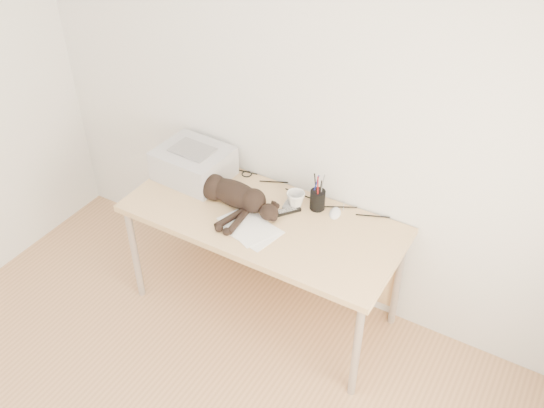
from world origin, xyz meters
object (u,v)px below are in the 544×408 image
Objects in this scene: pen_cup at (318,199)px; printer at (194,163)px; cat at (232,195)px; mug at (296,200)px; desk at (270,227)px; mouse at (335,212)px.

printer is at bearing -173.16° from pen_cup.
cat is at bearing -154.04° from pen_cup.
cat is 0.37m from mug.
desk is at bearing 22.04° from cat.
pen_cup reaches higher than desk.
desk is 14.32× the size of mouse.
mug is 0.47× the size of pen_cup.
cat is (0.36, -0.12, -0.03)m from printer.
printer is at bearing 170.83° from mouse.
printer is 0.81m from pen_cup.
cat is 0.49m from pen_cup.
pen_cup is (0.80, 0.10, -0.03)m from printer.
mug is 0.24m from mouse.
pen_cup reaches higher than mug.
printer reaches higher than desk.
printer is 4.09× the size of mug.
mug reaches higher than mouse.
desk is 0.30m from cat.
cat is 6.59× the size of mug.
printer is 0.38m from cat.
pen_cup is at bearing 166.08° from mouse.
desk is at bearing -148.00° from pen_cup.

